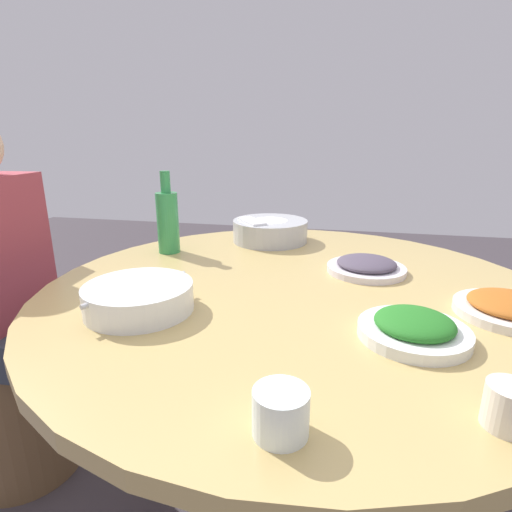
{
  "coord_description": "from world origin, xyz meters",
  "views": [
    {
      "loc": [
        1.03,
        0.11,
        1.15
      ],
      "look_at": [
        -0.06,
        -0.12,
        0.81
      ],
      "focal_mm": 28.07,
      "sensor_mm": 36.0,
      "label": 1
    }
  ],
  "objects_px": {
    "round_dining_table": "(294,325)",
    "dish_greens": "(414,328)",
    "stool_for_diner_left": "(19,410)",
    "soup_bowl": "(139,298)",
    "green_bottle": "(168,220)",
    "rice_bowl": "(270,230)",
    "tea_cup_near": "(509,407)",
    "dish_stirfry": "(510,307)",
    "dish_eggplant": "(366,266)",
    "tea_cup_far": "(281,412)"
  },
  "relations": [
    {
      "from": "dish_greens",
      "to": "green_bottle",
      "type": "xyz_separation_m",
      "value": [
        -0.48,
        -0.74,
        0.09
      ]
    },
    {
      "from": "round_dining_table",
      "to": "dish_greens",
      "type": "height_order",
      "value": "dish_greens"
    },
    {
      "from": "green_bottle",
      "to": "tea_cup_far",
      "type": "relative_size",
      "value": 3.58
    },
    {
      "from": "soup_bowl",
      "to": "green_bottle",
      "type": "distance_m",
      "value": 0.5
    },
    {
      "from": "dish_eggplant",
      "to": "green_bottle",
      "type": "distance_m",
      "value": 0.68
    },
    {
      "from": "tea_cup_far",
      "to": "stool_for_diner_left",
      "type": "relative_size",
      "value": 0.17
    },
    {
      "from": "rice_bowl",
      "to": "green_bottle",
      "type": "relative_size",
      "value": 1.02
    },
    {
      "from": "dish_greens",
      "to": "stool_for_diner_left",
      "type": "bearing_deg",
      "value": -99.17
    },
    {
      "from": "dish_eggplant",
      "to": "green_bottle",
      "type": "height_order",
      "value": "green_bottle"
    },
    {
      "from": "stool_for_diner_left",
      "to": "tea_cup_near",
      "type": "bearing_deg",
      "value": 71.23
    },
    {
      "from": "rice_bowl",
      "to": "stool_for_diner_left",
      "type": "distance_m",
      "value": 1.1
    },
    {
      "from": "soup_bowl",
      "to": "round_dining_table",
      "type": "bearing_deg",
      "value": 125.14
    },
    {
      "from": "dish_eggplant",
      "to": "stool_for_diner_left",
      "type": "bearing_deg",
      "value": -79.7
    },
    {
      "from": "dish_stirfry",
      "to": "dish_eggplant",
      "type": "bearing_deg",
      "value": -128.87
    },
    {
      "from": "tea_cup_near",
      "to": "stool_for_diner_left",
      "type": "relative_size",
      "value": 0.15
    },
    {
      "from": "dish_greens",
      "to": "dish_eggplant",
      "type": "bearing_deg",
      "value": -169.71
    },
    {
      "from": "tea_cup_near",
      "to": "tea_cup_far",
      "type": "height_order",
      "value": "tea_cup_far"
    },
    {
      "from": "round_dining_table",
      "to": "stool_for_diner_left",
      "type": "relative_size",
      "value": 3.05
    },
    {
      "from": "rice_bowl",
      "to": "soup_bowl",
      "type": "bearing_deg",
      "value": -14.94
    },
    {
      "from": "round_dining_table",
      "to": "rice_bowl",
      "type": "xyz_separation_m",
      "value": [
        -0.46,
        -0.15,
        0.16
      ]
    },
    {
      "from": "rice_bowl",
      "to": "green_bottle",
      "type": "height_order",
      "value": "green_bottle"
    },
    {
      "from": "tea_cup_near",
      "to": "tea_cup_far",
      "type": "distance_m",
      "value": 0.32
    },
    {
      "from": "tea_cup_near",
      "to": "round_dining_table",
      "type": "bearing_deg",
      "value": -144.25
    },
    {
      "from": "dish_stirfry",
      "to": "stool_for_diner_left",
      "type": "bearing_deg",
      "value": -91.51
    },
    {
      "from": "rice_bowl",
      "to": "tea_cup_far",
      "type": "relative_size",
      "value": 3.64
    },
    {
      "from": "rice_bowl",
      "to": "dish_eggplant",
      "type": "distance_m",
      "value": 0.46
    },
    {
      "from": "round_dining_table",
      "to": "stool_for_diner_left",
      "type": "xyz_separation_m",
      "value": [
        0.05,
        -0.95,
        -0.4
      ]
    },
    {
      "from": "dish_eggplant",
      "to": "tea_cup_near",
      "type": "height_order",
      "value": "tea_cup_near"
    },
    {
      "from": "dish_stirfry",
      "to": "tea_cup_near",
      "type": "xyz_separation_m",
      "value": [
        0.4,
        -0.14,
        0.01
      ]
    },
    {
      "from": "rice_bowl",
      "to": "dish_eggplant",
      "type": "xyz_separation_m",
      "value": [
        0.3,
        0.35,
        -0.02
      ]
    },
    {
      "from": "round_dining_table",
      "to": "stool_for_diner_left",
      "type": "bearing_deg",
      "value": -86.96
    },
    {
      "from": "rice_bowl",
      "to": "soup_bowl",
      "type": "height_order",
      "value": "rice_bowl"
    },
    {
      "from": "dish_greens",
      "to": "tea_cup_near",
      "type": "distance_m",
      "value": 0.26
    },
    {
      "from": "soup_bowl",
      "to": "dish_eggplant",
      "type": "relative_size",
      "value": 1.08
    },
    {
      "from": "rice_bowl",
      "to": "green_bottle",
      "type": "bearing_deg",
      "value": -55.25
    },
    {
      "from": "round_dining_table",
      "to": "soup_bowl",
      "type": "distance_m",
      "value": 0.44
    },
    {
      "from": "dish_eggplant",
      "to": "tea_cup_far",
      "type": "distance_m",
      "value": 0.75
    },
    {
      "from": "rice_bowl",
      "to": "soup_bowl",
      "type": "xyz_separation_m",
      "value": [
        0.7,
        -0.19,
        -0.01
      ]
    },
    {
      "from": "rice_bowl",
      "to": "green_bottle",
      "type": "distance_m",
      "value": 0.4
    },
    {
      "from": "round_dining_table",
      "to": "green_bottle",
      "type": "relative_size",
      "value": 4.88
    },
    {
      "from": "round_dining_table",
      "to": "rice_bowl",
      "type": "relative_size",
      "value": 4.8
    },
    {
      "from": "dish_greens",
      "to": "dish_stirfry",
      "type": "height_order",
      "value": "dish_greens"
    },
    {
      "from": "dish_greens",
      "to": "tea_cup_far",
      "type": "xyz_separation_m",
      "value": [
        0.33,
        -0.22,
        0.01
      ]
    },
    {
      "from": "rice_bowl",
      "to": "dish_stirfry",
      "type": "xyz_separation_m",
      "value": [
        0.55,
        0.65,
        -0.02
      ]
    },
    {
      "from": "green_bottle",
      "to": "round_dining_table",
      "type": "bearing_deg",
      "value": 63.47
    },
    {
      "from": "dish_stirfry",
      "to": "tea_cup_far",
      "type": "height_order",
      "value": "tea_cup_far"
    },
    {
      "from": "rice_bowl",
      "to": "tea_cup_near",
      "type": "relative_size",
      "value": 4.28
    },
    {
      "from": "soup_bowl",
      "to": "green_bottle",
      "type": "relative_size",
      "value": 0.89
    },
    {
      "from": "soup_bowl",
      "to": "dish_stirfry",
      "type": "relative_size",
      "value": 1.07
    },
    {
      "from": "rice_bowl",
      "to": "dish_greens",
      "type": "distance_m",
      "value": 0.82
    }
  ]
}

